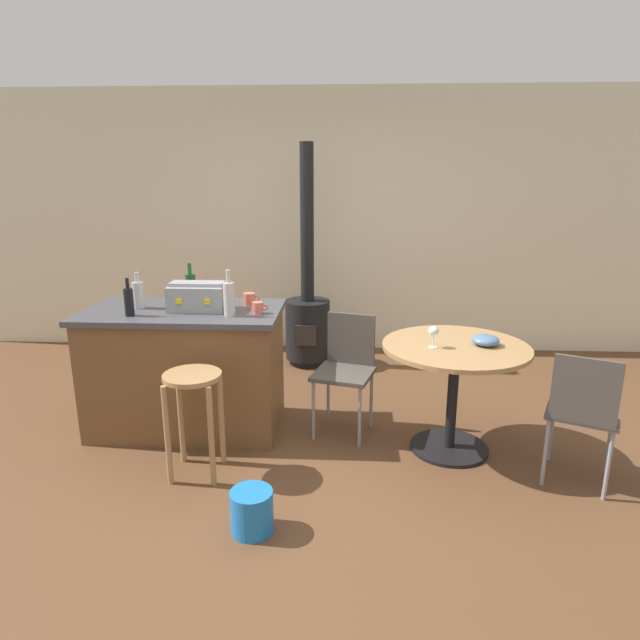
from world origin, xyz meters
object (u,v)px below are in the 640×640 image
Objects in this scene: toolbox at (198,297)px; plastic_bucket at (252,511)px; wooden_stool at (194,400)px; wood_stove at (308,314)px; cup_0 at (250,299)px; bottle_3 at (138,294)px; serving_bowl at (486,340)px; folding_chair_far at (583,408)px; cup_1 at (258,308)px; kitchen_island at (187,369)px; folding_chair_near at (346,364)px; bottle_0 at (191,287)px; wine_glass at (434,332)px; bottle_2 at (229,298)px; dining_table at (454,370)px; bottle_1 at (129,301)px.

toolbox is 1.61m from plastic_bucket.
wooden_stool is at bearing -79.46° from toolbox.
toolbox is (-0.67, -1.47, 0.50)m from wood_stove.
toolbox is at bearing -153.92° from cup_0.
bottle_3 is 1.46× the size of serving_bowl.
wooden_stool is 1.92m from serving_bowl.
folding_chair_far is 2.16m from cup_1.
toolbox is at bearing 169.82° from cup_1.
wooden_stool is at bearing 179.82° from folding_chair_far.
wooden_stool is 0.79× the size of folding_chair_far.
wooden_stool is at bearing -69.79° from kitchen_island.
kitchen_island is 7.86× the size of serving_bowl.
folding_chair_near is at bearing 68.49° from plastic_bucket.
bottle_0 reaches higher than wine_glass.
wood_stove is 2.71m from plastic_bucket.
wood_stove is 1.75m from bottle_2.
wood_stove reaches higher than bottle_3.
kitchen_island is at bearing -91.71° from bottle_0.
cup_0 is (-2.14, 0.82, 0.45)m from folding_chair_far.
wine_glass is (2.07, -0.35, -0.15)m from bottle_3.
dining_table is 1.60m from bottle_2.
cup_1 is (0.10, -0.25, -0.00)m from cup_0.
toolbox is at bearing -6.12° from kitchen_island.
folding_chair_far reaches higher than plastic_bucket.
wine_glass is (1.75, -0.33, 0.41)m from kitchen_island.
wooden_stool is 1.58m from wine_glass.
wooden_stool is 0.96m from cup_0.
plastic_bucket is (0.57, -1.21, -0.89)m from toolbox.
wood_stove is (-1.81, 2.13, 0.01)m from folding_chair_far.
dining_table is 0.45× the size of wood_stove.
bottle_1 is 1.83× the size of wine_glass.
kitchen_island is 12.74× the size of cup_1.
wood_stove is 2.18m from serving_bowl.
wood_stove is at bearing 65.62° from toolbox.
wine_glass is at bearing -61.83° from wood_stove.
cup_0 is at bearing 9.85° from bottle_3.
kitchen_island is at bearing 173.88° from toolbox.
cup_0 is at bearing 169.00° from folding_chair_near.
folding_chair_far is (1.41, -0.68, -0.00)m from folding_chair_near.
bottle_3 is (-0.44, 0.03, 0.01)m from toolbox.
bottle_1 is (-0.30, -0.20, 0.56)m from kitchen_island.
bottle_2 is 1.21× the size of bottle_3.
bottle_2 is at bearing 173.11° from wine_glass.
wood_stove is at bearing 75.56° from wooden_stool.
kitchen_island is 5.37× the size of bottle_1.
bottle_2 reaches higher than cup_0.
folding_chair_near is 0.40× the size of wood_stove.
bottle_2 reaches higher than bottle_1.
bottle_2 reaches higher than wine_glass.
toolbox is at bearing 100.54° from wooden_stool.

